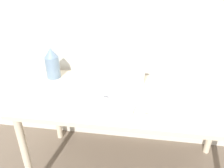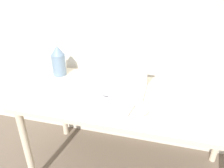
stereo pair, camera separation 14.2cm
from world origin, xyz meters
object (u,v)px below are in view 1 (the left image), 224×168
object	(u,v)px
vase	(52,63)
mp3_player	(106,97)
mouse	(147,108)
laptop	(122,83)
keyboard	(101,103)

from	to	relation	value
vase	mp3_player	distance (m)	0.54
vase	mouse	bearing A→B (deg)	-25.99
mouse	vase	distance (m)	0.82
mp3_player	laptop	bearing A→B (deg)	54.07
keyboard	vase	xyz separation A→B (m)	(-0.45, 0.33, 0.11)
laptop	vase	bearing A→B (deg)	168.37
mouse	mp3_player	distance (m)	0.29
mouse	laptop	bearing A→B (deg)	125.86
keyboard	vase	distance (m)	0.57
laptop	vase	xyz separation A→B (m)	(-0.56, 0.11, 0.07)
mp3_player	keyboard	bearing A→B (deg)	-100.19
keyboard	mp3_player	size ratio (longest dim) A/B	7.83
mouse	mp3_player	world-z (taller)	mouse
mouse	vase	world-z (taller)	vase
keyboard	laptop	bearing A→B (deg)	63.16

